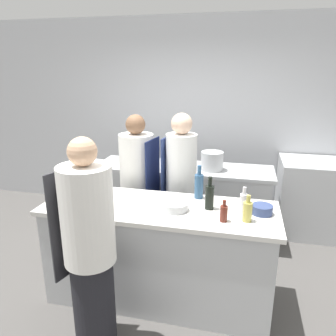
% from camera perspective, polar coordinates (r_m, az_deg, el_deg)
% --- Properties ---
extents(ground_plane, '(16.00, 16.00, 0.00)m').
position_cam_1_polar(ground_plane, '(3.41, -1.45, -21.22)').
color(ground_plane, '#4C4947').
extents(wall_back, '(8.00, 0.06, 2.80)m').
position_cam_1_polar(wall_back, '(4.81, 4.92, 8.55)').
color(wall_back, silver).
rests_on(wall_back, ground_plane).
extents(prep_counter, '(2.08, 0.73, 0.94)m').
position_cam_1_polar(prep_counter, '(3.14, -1.51, -14.49)').
color(prep_counter, '#B7BABC').
rests_on(prep_counter, ground_plane).
extents(pass_counter, '(2.18, 0.62, 0.94)m').
position_cam_1_polar(pass_counter, '(4.22, 2.63, -5.83)').
color(pass_counter, '#B7BABC').
rests_on(pass_counter, ground_plane).
extents(oven_range, '(0.88, 0.73, 0.97)m').
position_cam_1_polar(oven_range, '(4.69, 23.94, -4.73)').
color(oven_range, '#B7BABC').
rests_on(oven_range, ground_plane).
extents(chef_at_prep_near, '(0.42, 0.41, 1.69)m').
position_cam_1_polar(chef_at_prep_near, '(2.49, -13.45, -14.05)').
color(chef_at_prep_near, black).
rests_on(chef_at_prep_near, ground_plane).
extents(chef_at_stove, '(0.41, 0.39, 1.64)m').
position_cam_1_polar(chef_at_stove, '(3.69, -5.31, -3.54)').
color(chef_at_stove, black).
rests_on(chef_at_stove, ground_plane).
extents(chef_at_pass_far, '(0.36, 0.34, 1.67)m').
position_cam_1_polar(chef_at_pass_far, '(3.57, 2.22, -3.67)').
color(chef_at_pass_far, black).
rests_on(chef_at_pass_far, ground_plane).
extents(bottle_olive_oil, '(0.07, 0.07, 0.23)m').
position_cam_1_polar(bottle_olive_oil, '(2.84, 13.02, -5.85)').
color(bottle_olive_oil, silver).
rests_on(bottle_olive_oil, prep_counter).
extents(bottle_vinegar, '(0.08, 0.08, 0.24)m').
position_cam_1_polar(bottle_vinegar, '(3.18, -13.96, -3.29)').
color(bottle_vinegar, '#19471E').
rests_on(bottle_vinegar, prep_counter).
extents(bottle_wine, '(0.08, 0.08, 0.32)m').
position_cam_1_polar(bottle_wine, '(3.07, 5.40, -3.01)').
color(bottle_wine, '#2D5175').
rests_on(bottle_wine, prep_counter).
extents(bottle_cooking_oil, '(0.08, 0.08, 0.29)m').
position_cam_1_polar(bottle_cooking_oil, '(2.85, 7.24, -4.91)').
color(bottle_cooking_oil, black).
rests_on(bottle_cooking_oil, prep_counter).
extents(bottle_sauce, '(0.06, 0.06, 0.18)m').
position_cam_1_polar(bottle_sauce, '(2.66, 9.69, -7.73)').
color(bottle_sauce, '#5B2319').
rests_on(bottle_sauce, prep_counter).
extents(bottle_water, '(0.07, 0.07, 0.22)m').
position_cam_1_polar(bottle_water, '(2.69, 13.68, -7.29)').
color(bottle_water, '#B2A84C').
rests_on(bottle_water, prep_counter).
extents(bowl_mixing_large, '(0.22, 0.22, 0.07)m').
position_cam_1_polar(bowl_mixing_large, '(2.83, 1.29, -6.72)').
color(bowl_mixing_large, '#B7BABC').
rests_on(bowl_mixing_large, prep_counter).
extents(bowl_prep_small, '(0.17, 0.17, 0.08)m').
position_cam_1_polar(bowl_prep_small, '(2.87, 16.05, -6.95)').
color(bowl_prep_small, navy).
rests_on(bowl_prep_small, prep_counter).
extents(bowl_ceramic_blue, '(0.17, 0.17, 0.05)m').
position_cam_1_polar(bowl_ceramic_blue, '(3.05, -16.75, -5.82)').
color(bowl_ceramic_blue, navy).
rests_on(bowl_ceramic_blue, prep_counter).
extents(cup, '(0.09, 0.09, 0.10)m').
position_cam_1_polar(cup, '(3.39, -12.67, -2.72)').
color(cup, white).
rests_on(cup, prep_counter).
extents(stockpot, '(0.26, 0.26, 0.22)m').
position_cam_1_polar(stockpot, '(3.93, 7.69, 1.22)').
color(stockpot, '#B7BABC').
rests_on(stockpot, pass_counter).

